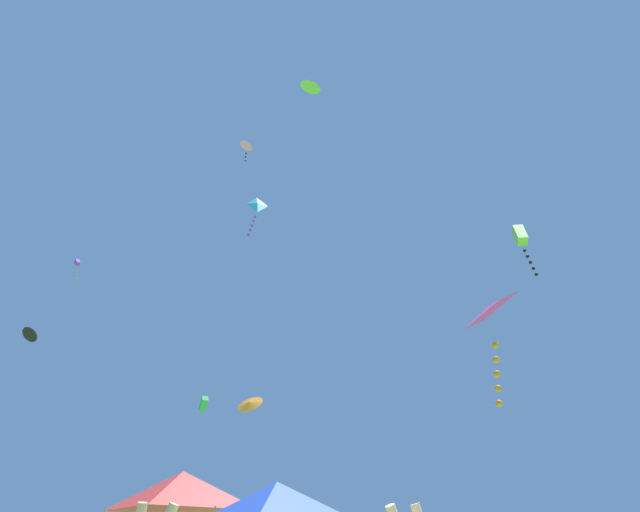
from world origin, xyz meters
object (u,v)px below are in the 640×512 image
at_px(kite_orange_delta, 250,403).
at_px(kite_pink_delta, 247,146).
at_px(kite_purple_box, 77,263).
at_px(kite_magenta_diamond, 490,315).
at_px(kite_green_box, 204,404).
at_px(kite_cyan_diamond, 257,206).
at_px(canopy_tent_red, 181,491).
at_px(kite_lime_delta, 311,86).
at_px(kite_black_delta, 30,334).
at_px(kite_lime_box, 521,237).
at_px(canopy_tent_blue, 276,502).

distance_m(kite_orange_delta, kite_pink_delta, 13.42).
xyz_separation_m(kite_orange_delta, kite_pink_delta, (-0.30, -2.78, 13.13)).
height_order(kite_purple_box, kite_magenta_diamond, kite_purple_box).
bearing_deg(kite_green_box, kite_cyan_diamond, 51.85).
bearing_deg(canopy_tent_red, kite_lime_delta, 63.22).
bearing_deg(kite_purple_box, kite_magenta_diamond, -31.20).
distance_m(kite_green_box, kite_lime_delta, 18.62).
bearing_deg(kite_magenta_diamond, canopy_tent_red, 169.29).
height_order(kite_green_box, kite_lime_delta, kite_lime_delta).
xyz_separation_m(kite_magenta_diamond, kite_lime_delta, (-6.33, 7.52, 16.81)).
xyz_separation_m(kite_green_box, kite_black_delta, (-6.29, -7.36, 1.74)).
relative_size(kite_lime_box, kite_pink_delta, 2.33).
bearing_deg(kite_cyan_diamond, kite_black_delta, -129.97).
height_order(kite_orange_delta, kite_lime_delta, kite_lime_delta).
bearing_deg(kite_pink_delta, kite_lime_delta, -7.49).
bearing_deg(kite_cyan_diamond, canopy_tent_red, -81.81).
distance_m(kite_cyan_diamond, kite_magenta_diamond, 26.15).
height_order(kite_magenta_diamond, kite_black_delta, kite_black_delta).
xyz_separation_m(kite_lime_box, kite_orange_delta, (-14.40, -2.43, -9.43)).
xyz_separation_m(canopy_tent_blue, kite_lime_box, (10.68, 14.36, 14.66)).
xyz_separation_m(canopy_tent_red, kite_green_box, (-4.03, 13.47, 5.76)).
bearing_deg(kite_lime_box, kite_purple_box, -179.14).
xyz_separation_m(kite_lime_delta, kite_pink_delta, (-3.52, 0.46, -3.43)).
distance_m(kite_lime_box, kite_purple_box, 26.00).
xyz_separation_m(kite_purple_box, kite_orange_delta, (11.60, -2.04, -9.19)).
relative_size(kite_lime_delta, kite_pink_delta, 1.04).
xyz_separation_m(canopy_tent_red, canopy_tent_blue, (3.42, -2.91, -0.55)).
bearing_deg(canopy_tent_blue, kite_lime_delta, 93.30).
bearing_deg(kite_magenta_diamond, kite_green_box, 131.09).
bearing_deg(kite_orange_delta, kite_pink_delta, -96.06).
bearing_deg(kite_cyan_diamond, kite_lime_box, -14.63).
height_order(kite_purple_box, kite_green_box, kite_purple_box).
xyz_separation_m(kite_lime_box, kite_magenta_diamond, (-4.85, -13.20, -9.69)).
xyz_separation_m(kite_lime_box, kite_cyan_diamond, (-16.35, 4.27, 6.01)).
relative_size(kite_green_box, kite_black_delta, 1.00).
bearing_deg(kite_pink_delta, kite_lime_box, 19.52).
bearing_deg(kite_lime_box, kite_orange_delta, -170.43).
bearing_deg(kite_pink_delta, canopy_tent_blue, -66.28).
relative_size(kite_lime_box, kite_green_box, 3.51).
distance_m(canopy_tent_red, kite_purple_box, 21.36).
bearing_deg(canopy_tent_red, kite_black_delta, 149.38).
bearing_deg(kite_purple_box, kite_cyan_diamond, 25.78).
bearing_deg(canopy_tent_red, kite_pink_delta, 95.55).
bearing_deg(kite_lime_delta, kite_orange_delta, 134.82).
relative_size(kite_lime_box, kite_purple_box, 2.47).
xyz_separation_m(kite_purple_box, kite_black_delta, (1.59, -4.95, -6.36)).
height_order(kite_lime_delta, kite_pink_delta, kite_lime_delta).
bearing_deg(kite_pink_delta, kite_magenta_diamond, -39.04).
bearing_deg(kite_black_delta, kite_lime_box, 12.35).
relative_size(kite_orange_delta, kite_magenta_diamond, 0.45).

